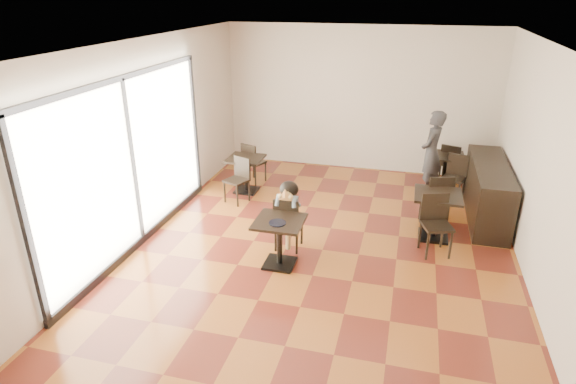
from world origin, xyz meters
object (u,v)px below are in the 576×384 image
(child, at_px, (289,216))
(chair_mid_a, at_px, (435,199))
(chair_back_a, at_px, (451,164))
(cafe_table_left, at_px, (246,175))
(chair_back_b, at_px, (454,179))
(cafe_table_back, at_px, (444,172))
(chair_mid_b, at_px, (437,226))
(chair_left_b, at_px, (236,181))
(chair_left_a, at_px, (254,162))
(child_chair, at_px, (289,222))
(child_table, at_px, (280,243))
(cafe_table_mid, at_px, (435,216))
(adult_patron, at_px, (431,153))

(child, distance_m, chair_mid_a, 2.73)
(chair_back_a, bearing_deg, cafe_table_left, 39.13)
(chair_back_b, bearing_deg, chair_back_a, 108.94)
(cafe_table_back, xyz_separation_m, chair_mid_a, (-0.22, -1.72, 0.11))
(chair_mid_b, bearing_deg, chair_left_b, 144.99)
(child, bearing_deg, chair_mid_b, 9.97)
(chair_mid_a, relative_size, chair_left_a, 1.09)
(cafe_table_back, xyz_separation_m, chair_left_a, (-3.94, -0.62, 0.07))
(child_chair, relative_size, chair_back_a, 1.00)
(child_table, xyz_separation_m, child, (0.00, 0.55, 0.19))
(chair_mid_b, bearing_deg, child_chair, 171.41)
(cafe_table_mid, relative_size, chair_left_a, 0.90)
(child_chair, bearing_deg, chair_left_b, -46.08)
(chair_mid_a, bearing_deg, chair_back_b, -125.99)
(cafe_table_mid, height_order, chair_mid_b, chair_mid_b)
(cafe_table_left, height_order, chair_left_a, chair_left_a)
(cafe_table_back, xyz_separation_m, chair_mid_b, (-0.22, -2.82, 0.11))
(child_chair, relative_size, chair_back_b, 1.00)
(cafe_table_mid, distance_m, chair_mid_b, 0.56)
(chair_mid_b, relative_size, chair_left_a, 1.09)
(chair_mid_b, bearing_deg, adult_patron, 73.59)
(child, bearing_deg, adult_patron, 53.21)
(child, distance_m, chair_back_b, 3.76)
(chair_mid_a, bearing_deg, cafe_table_left, -26.95)
(child_table, distance_m, child, 0.58)
(child_table, relative_size, adult_patron, 0.44)
(chair_left_a, bearing_deg, cafe_table_left, 112.48)
(child_chair, bearing_deg, chair_back_b, -134.74)
(child_chair, distance_m, chair_back_b, 3.76)
(chair_left_a, relative_size, chair_back_a, 0.98)
(chair_back_b, bearing_deg, cafe_table_mid, -83.11)
(chair_mid_a, height_order, chair_mid_b, same)
(child_table, xyz_separation_m, chair_left_a, (-1.44, 3.15, 0.06))
(cafe_table_left, bearing_deg, adult_patron, 13.50)
(cafe_table_back, xyz_separation_m, chair_back_a, (0.15, 0.33, 0.08))
(adult_patron, height_order, cafe_table_mid, adult_patron)
(child_table, relative_size, chair_left_a, 0.85)
(chair_mid_b, relative_size, chair_back_b, 1.06)
(chair_mid_b, distance_m, chair_left_b, 3.88)
(child_chair, xyz_separation_m, chair_left_a, (-1.44, 2.60, -0.01))
(child_chair, xyz_separation_m, child, (0.00, 0.00, 0.12))
(chair_mid_b, bearing_deg, cafe_table_left, 137.55)
(chair_mid_a, xyz_separation_m, chair_back_b, (0.37, 1.17, -0.03))
(child_chair, distance_m, chair_left_a, 2.97)
(cafe_table_mid, distance_m, chair_back_b, 1.76)
(cafe_table_back, bearing_deg, child, -127.76)
(cafe_table_mid, bearing_deg, child, -157.36)
(chair_left_a, bearing_deg, chair_left_b, 112.48)
(chair_left_b, xyz_separation_m, chair_back_b, (4.09, 1.17, 0.01))
(chair_left_a, xyz_separation_m, chair_back_b, (4.09, 0.07, 0.01))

